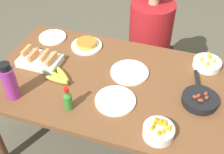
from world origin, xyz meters
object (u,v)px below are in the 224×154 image
(empty_plate_near_front, at_px, (129,72))
(person_figure, at_px, (149,50))
(empty_plate_far_left, at_px, (115,101))
(fruit_bowl_mango, at_px, (159,130))
(banana_bunch, at_px, (60,77))
(skillet, at_px, (200,99))
(empty_plate_far_right, at_px, (53,37))
(melon_tray, at_px, (40,60))
(frittata_plate_center, at_px, (87,44))
(hot_sauce_bottle, at_px, (68,99))
(water_bottle, at_px, (9,82))
(fruit_bowl_citrus, at_px, (207,63))

(empty_plate_near_front, bearing_deg, person_figure, 88.61)
(empty_plate_far_left, height_order, fruit_bowl_mango, fruit_bowl_mango)
(banana_bunch, xyz_separation_m, empty_plate_near_front, (0.42, 0.20, -0.01))
(skillet, distance_m, fruit_bowl_mango, 0.37)
(skillet, relative_size, empty_plate_far_right, 1.69)
(melon_tray, height_order, person_figure, person_figure)
(frittata_plate_center, bearing_deg, hot_sauce_bottle, -77.71)
(melon_tray, relative_size, fruit_bowl_mango, 1.69)
(empty_plate_far_right, bearing_deg, fruit_bowl_mango, -34.03)
(empty_plate_far_left, height_order, water_bottle, water_bottle)
(fruit_bowl_mango, bearing_deg, empty_plate_far_left, 151.15)
(fruit_bowl_mango, distance_m, fruit_bowl_citrus, 0.72)
(empty_plate_far_left, height_order, empty_plate_far_right, same)
(banana_bunch, relative_size, empty_plate_far_left, 0.79)
(melon_tray, height_order, hot_sauce_bottle, hot_sauce_bottle)
(empty_plate_far_left, relative_size, fruit_bowl_citrus, 1.30)
(melon_tray, bearing_deg, person_figure, 48.17)
(fruit_bowl_citrus, xyz_separation_m, person_figure, (-0.48, 0.39, -0.27))
(empty_plate_near_front, relative_size, empty_plate_far_left, 1.03)
(empty_plate_near_front, bearing_deg, frittata_plate_center, 153.60)
(person_figure, bearing_deg, empty_plate_far_left, -91.75)
(water_bottle, height_order, person_figure, person_figure)
(frittata_plate_center, relative_size, empty_plate_near_front, 0.90)
(frittata_plate_center, height_order, fruit_bowl_mango, fruit_bowl_mango)
(fruit_bowl_mango, xyz_separation_m, water_bottle, (-0.92, 0.01, 0.08))
(melon_tray, xyz_separation_m, person_figure, (0.65, 0.72, -0.28))
(empty_plate_far_left, bearing_deg, fruit_bowl_mango, -28.85)
(frittata_plate_center, distance_m, water_bottle, 0.68)
(banana_bunch, relative_size, person_figure, 0.17)
(skillet, bearing_deg, frittata_plate_center, 57.84)
(hot_sauce_bottle, bearing_deg, banana_bunch, 126.91)
(banana_bunch, bearing_deg, person_figure, 62.17)
(banana_bunch, bearing_deg, melon_tray, 152.67)
(empty_plate_far_left, bearing_deg, frittata_plate_center, 128.70)
(fruit_bowl_mango, relative_size, water_bottle, 0.66)
(skillet, xyz_separation_m, hot_sauce_bottle, (-0.74, -0.29, 0.05))
(empty_plate_far_right, height_order, fruit_bowl_citrus, fruit_bowl_citrus)
(empty_plate_near_front, xyz_separation_m, hot_sauce_bottle, (-0.26, -0.42, 0.07))
(empty_plate_near_front, height_order, hot_sauce_bottle, hot_sauce_bottle)
(fruit_bowl_mango, xyz_separation_m, fruit_bowl_citrus, (0.21, 0.68, -0.01))
(frittata_plate_center, xyz_separation_m, empty_plate_far_right, (-0.30, 0.02, -0.01))
(fruit_bowl_mango, relative_size, fruit_bowl_citrus, 0.88)
(empty_plate_far_right, bearing_deg, fruit_bowl_citrus, 1.03)
(melon_tray, xyz_separation_m, fruit_bowl_mango, (0.92, -0.35, 0.01))
(banana_bunch, distance_m, empty_plate_far_left, 0.42)
(banana_bunch, height_order, fruit_bowl_citrus, fruit_bowl_citrus)
(fruit_bowl_mango, bearing_deg, water_bottle, 179.25)
(melon_tray, xyz_separation_m, empty_plate_near_front, (0.63, 0.10, -0.02))
(melon_tray, height_order, empty_plate_far_left, melon_tray)
(empty_plate_far_right, bearing_deg, skillet, -16.35)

